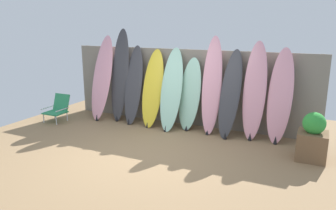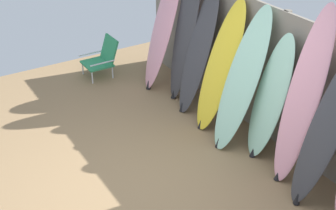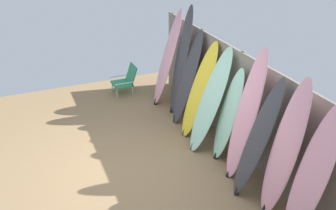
{
  "view_description": "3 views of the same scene",
  "coord_description": "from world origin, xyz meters",
  "px_view_note": "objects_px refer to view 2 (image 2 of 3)",
  "views": [
    {
      "loc": [
        2.89,
        -5.09,
        2.39
      ],
      "look_at": [
        0.27,
        0.45,
        0.85
      ],
      "focal_mm": 35.0,
      "sensor_mm": 36.0,
      "label": 1
    },
    {
      "loc": [
        3.84,
        -2.03,
        3.61
      ],
      "look_at": [
        -0.44,
        0.62,
        0.71
      ],
      "focal_mm": 50.0,
      "sensor_mm": 36.0,
      "label": 2
    },
    {
      "loc": [
        4.87,
        -1.34,
        3.8
      ],
      "look_at": [
        -0.45,
        0.88,
        0.84
      ],
      "focal_mm": 40.0,
      "sensor_mm": 36.0,
      "label": 3
    }
  ],
  "objects_px": {
    "surfboard_pink_0": "(163,26)",
    "surfboard_yellow_3": "(220,67)",
    "surfboard_charcoal_2": "(198,52)",
    "surfboard_seafoam_4": "(242,81)",
    "surfboard_charcoal_1": "(185,29)",
    "surfboard_seafoam_5": "(270,98)",
    "surfboard_pink_6": "(303,99)",
    "beach_chair": "(103,57)",
    "surfboard_charcoal_7": "(326,129)"
  },
  "relations": [
    {
      "from": "surfboard_seafoam_5",
      "to": "surfboard_yellow_3",
      "type": "bearing_deg",
      "value": -175.25
    },
    {
      "from": "surfboard_yellow_3",
      "to": "surfboard_pink_6",
      "type": "distance_m",
      "value": 1.44
    },
    {
      "from": "surfboard_charcoal_1",
      "to": "surfboard_seafoam_4",
      "type": "distance_m",
      "value": 1.47
    },
    {
      "from": "surfboard_pink_0",
      "to": "surfboard_seafoam_5",
      "type": "xyz_separation_m",
      "value": [
        2.33,
        0.12,
        -0.23
      ]
    },
    {
      "from": "surfboard_yellow_3",
      "to": "surfboard_pink_0",
      "type": "bearing_deg",
      "value": -178.12
    },
    {
      "from": "beach_chair",
      "to": "surfboard_seafoam_4",
      "type": "bearing_deg",
      "value": 18.54
    },
    {
      "from": "surfboard_charcoal_2",
      "to": "surfboard_yellow_3",
      "type": "distance_m",
      "value": 0.53
    },
    {
      "from": "surfboard_pink_6",
      "to": "beach_chair",
      "type": "bearing_deg",
      "value": -168.08
    },
    {
      "from": "beach_chair",
      "to": "surfboard_yellow_3",
      "type": "bearing_deg",
      "value": 22.48
    },
    {
      "from": "surfboard_charcoal_2",
      "to": "surfboard_pink_6",
      "type": "height_order",
      "value": "surfboard_pink_6"
    },
    {
      "from": "surfboard_charcoal_2",
      "to": "beach_chair",
      "type": "height_order",
      "value": "surfboard_charcoal_2"
    },
    {
      "from": "surfboard_seafoam_4",
      "to": "beach_chair",
      "type": "relative_size",
      "value": 2.82
    },
    {
      "from": "surfboard_seafoam_5",
      "to": "surfboard_pink_6",
      "type": "bearing_deg",
      "value": -1.9
    },
    {
      "from": "surfboard_charcoal_1",
      "to": "surfboard_seafoam_4",
      "type": "xyz_separation_m",
      "value": [
        1.45,
        -0.1,
        -0.21
      ]
    },
    {
      "from": "surfboard_seafoam_4",
      "to": "surfboard_seafoam_5",
      "type": "relative_size",
      "value": 1.13
    },
    {
      "from": "surfboard_charcoal_1",
      "to": "surfboard_seafoam_5",
      "type": "distance_m",
      "value": 1.88
    },
    {
      "from": "surfboard_pink_0",
      "to": "surfboard_pink_6",
      "type": "height_order",
      "value": "surfboard_pink_6"
    },
    {
      "from": "surfboard_pink_0",
      "to": "surfboard_seafoam_5",
      "type": "relative_size",
      "value": 1.28
    },
    {
      "from": "surfboard_charcoal_2",
      "to": "surfboard_seafoam_4",
      "type": "relative_size",
      "value": 1.01
    },
    {
      "from": "surfboard_charcoal_2",
      "to": "surfboard_seafoam_5",
      "type": "xyz_separation_m",
      "value": [
        1.44,
        0.07,
        -0.11
      ]
    },
    {
      "from": "surfboard_charcoal_2",
      "to": "surfboard_seafoam_4",
      "type": "xyz_separation_m",
      "value": [
        1.04,
        -0.05,
        -0.01
      ]
    },
    {
      "from": "surfboard_charcoal_1",
      "to": "surfboard_seafoam_4",
      "type": "bearing_deg",
      "value": -4.05
    },
    {
      "from": "beach_chair",
      "to": "surfboard_charcoal_1",
      "type": "bearing_deg",
      "value": 34.97
    },
    {
      "from": "surfboard_yellow_3",
      "to": "surfboard_charcoal_7",
      "type": "xyz_separation_m",
      "value": [
        1.86,
        -0.01,
        0.03
      ]
    },
    {
      "from": "surfboard_seafoam_4",
      "to": "surfboard_yellow_3",
      "type": "bearing_deg",
      "value": 174.75
    },
    {
      "from": "surfboard_charcoal_2",
      "to": "beach_chair",
      "type": "relative_size",
      "value": 2.85
    },
    {
      "from": "surfboard_pink_0",
      "to": "surfboard_pink_6",
      "type": "xyz_separation_m",
      "value": [
        2.85,
        0.11,
        0.02
      ]
    },
    {
      "from": "surfboard_charcoal_7",
      "to": "surfboard_charcoal_2",
      "type": "bearing_deg",
      "value": 179.59
    },
    {
      "from": "surfboard_yellow_3",
      "to": "beach_chair",
      "type": "distance_m",
      "value": 2.47
    },
    {
      "from": "surfboard_pink_0",
      "to": "surfboard_charcoal_1",
      "type": "xyz_separation_m",
      "value": [
        0.47,
        0.1,
        0.08
      ]
    },
    {
      "from": "surfboard_seafoam_4",
      "to": "beach_chair",
      "type": "bearing_deg",
      "value": -166.34
    },
    {
      "from": "surfboard_yellow_3",
      "to": "beach_chair",
      "type": "bearing_deg",
      "value": -162.41
    },
    {
      "from": "surfboard_seafoam_4",
      "to": "beach_chair",
      "type": "distance_m",
      "value": 2.95
    },
    {
      "from": "surfboard_pink_6",
      "to": "surfboard_charcoal_7",
      "type": "height_order",
      "value": "surfboard_pink_6"
    },
    {
      "from": "surfboard_seafoam_5",
      "to": "surfboard_pink_6",
      "type": "xyz_separation_m",
      "value": [
        0.52,
        -0.02,
        0.25
      ]
    },
    {
      "from": "surfboard_charcoal_2",
      "to": "surfboard_yellow_3",
      "type": "relative_size",
      "value": 1.04
    },
    {
      "from": "surfboard_pink_6",
      "to": "surfboard_charcoal_2",
      "type": "bearing_deg",
      "value": -178.44
    },
    {
      "from": "surfboard_charcoal_2",
      "to": "surfboard_pink_6",
      "type": "relative_size",
      "value": 0.88
    },
    {
      "from": "surfboard_pink_0",
      "to": "surfboard_pink_6",
      "type": "distance_m",
      "value": 2.85
    },
    {
      "from": "surfboard_pink_0",
      "to": "surfboard_yellow_3",
      "type": "relative_size",
      "value": 1.17
    },
    {
      "from": "surfboard_yellow_3",
      "to": "surfboard_charcoal_7",
      "type": "distance_m",
      "value": 1.86
    },
    {
      "from": "surfboard_yellow_3",
      "to": "surfboard_seafoam_4",
      "type": "height_order",
      "value": "surfboard_seafoam_4"
    },
    {
      "from": "surfboard_yellow_3",
      "to": "surfboard_seafoam_5",
      "type": "xyz_separation_m",
      "value": [
        0.91,
        0.08,
        -0.07
      ]
    },
    {
      "from": "surfboard_charcoal_2",
      "to": "surfboard_charcoal_1",
      "type": "bearing_deg",
      "value": 172.98
    },
    {
      "from": "surfboard_charcoal_1",
      "to": "surfboard_pink_6",
      "type": "height_order",
      "value": "surfboard_charcoal_1"
    },
    {
      "from": "surfboard_pink_6",
      "to": "beach_chair",
      "type": "relative_size",
      "value": 3.26
    },
    {
      "from": "surfboard_charcoal_1",
      "to": "surfboard_pink_6",
      "type": "xyz_separation_m",
      "value": [
        2.37,
        0.0,
        -0.06
      ]
    },
    {
      "from": "surfboard_charcoal_2",
      "to": "surfboard_seafoam_4",
      "type": "distance_m",
      "value": 1.04
    },
    {
      "from": "surfboard_seafoam_5",
      "to": "surfboard_charcoal_7",
      "type": "relative_size",
      "value": 0.88
    },
    {
      "from": "surfboard_charcoal_2",
      "to": "surfboard_charcoal_7",
      "type": "bearing_deg",
      "value": -0.41
    }
  ]
}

